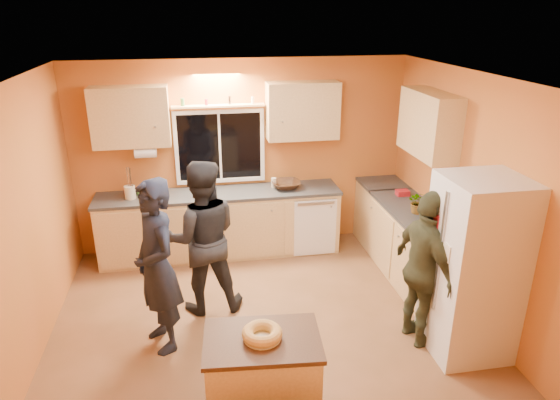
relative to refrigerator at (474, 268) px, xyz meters
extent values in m
plane|color=brown|center=(-1.89, 0.80, -0.90)|extent=(4.50, 4.50, 0.00)
cube|color=#BC6330|center=(-1.89, 2.80, 0.40)|extent=(4.50, 0.04, 2.60)
cube|color=#BC6330|center=(-1.89, -1.20, 0.40)|extent=(4.50, 0.04, 2.60)
cube|color=#BC6330|center=(-4.14, 0.80, 0.40)|extent=(0.04, 4.00, 2.60)
cube|color=#BC6330|center=(0.36, 0.80, 0.40)|extent=(0.04, 4.00, 2.60)
cube|color=white|center=(-1.89, 0.80, 1.70)|extent=(4.50, 4.00, 0.02)
cube|color=black|center=(-2.19, 2.79, 0.55)|extent=(1.10, 0.02, 0.90)
cube|color=white|center=(-2.19, 2.77, 0.55)|extent=(1.20, 0.04, 1.00)
cube|color=tan|center=(-3.29, 2.64, 1.02)|extent=(0.95, 0.33, 0.75)
cube|color=tan|center=(-1.09, 2.64, 1.02)|extent=(0.95, 0.33, 0.75)
cube|color=tan|center=(0.19, 1.60, 1.02)|extent=(0.33, 1.00, 0.75)
cylinder|color=silver|center=(-3.14, 2.52, 0.58)|extent=(0.27, 0.12, 0.12)
cube|color=tan|center=(-2.24, 2.50, -0.47)|extent=(3.20, 0.60, 0.86)
cube|color=#282B2D|center=(-2.24, 2.50, -0.02)|extent=(3.24, 0.62, 0.04)
cube|color=tan|center=(0.06, 2.50, -0.47)|extent=(0.60, 0.60, 0.86)
cube|color=#282B2D|center=(0.06, 2.50, -0.02)|extent=(0.62, 0.62, 0.04)
cube|color=tan|center=(0.06, 1.30, -0.47)|extent=(0.60, 1.80, 0.86)
cube|color=#282B2D|center=(0.06, 1.30, -0.02)|extent=(0.62, 1.84, 0.04)
cube|color=silver|center=(0.00, 0.00, 0.00)|extent=(0.72, 0.70, 1.80)
cube|color=tan|center=(-2.12, -0.65, -0.48)|extent=(0.90, 0.64, 0.83)
cube|color=black|center=(-2.12, -0.65, -0.06)|extent=(0.94, 0.68, 0.04)
torus|color=tan|center=(-2.12, -0.65, 0.01)|extent=(0.31, 0.31, 0.09)
imported|color=black|center=(-2.96, 0.59, -0.02)|extent=(0.65, 0.76, 1.76)
imported|color=black|center=(-2.51, 1.20, -0.03)|extent=(0.86, 0.68, 1.74)
imported|color=#333522|center=(-0.39, 0.20, -0.09)|extent=(0.50, 0.99, 1.62)
imported|color=black|center=(-1.33, 2.52, 0.05)|extent=(0.40, 0.40, 0.09)
cylinder|color=beige|center=(-3.38, 2.48, 0.09)|extent=(0.14, 0.14, 0.17)
imported|color=gray|center=(0.05, 1.37, 0.14)|extent=(0.29, 0.26, 0.28)
cube|color=maroon|center=(0.12, 1.97, 0.04)|extent=(0.16, 0.12, 0.07)
camera|label=1|loc=(-2.54, -3.76, 2.31)|focal=32.00mm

